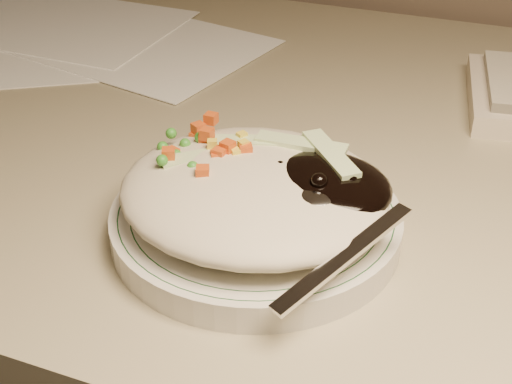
% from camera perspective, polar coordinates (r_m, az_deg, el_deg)
% --- Properties ---
extents(desk, '(1.40, 0.70, 0.74)m').
position_cam_1_polar(desk, '(0.78, 8.00, -8.62)').
color(desk, gray).
rests_on(desk, ground).
extents(plate, '(0.21, 0.21, 0.02)m').
position_cam_1_polar(plate, '(0.52, 0.00, -2.40)').
color(plate, silver).
rests_on(plate, desk).
extents(plate_rim, '(0.20, 0.20, 0.00)m').
position_cam_1_polar(plate_rim, '(0.52, 0.00, -1.49)').
color(plate_rim, '#144723').
rests_on(plate_rim, plate).
extents(meal, '(0.21, 0.19, 0.05)m').
position_cam_1_polar(meal, '(0.50, 0.42, 0.40)').
color(meal, '#BEB39A').
rests_on(meal, plate).
extents(papers, '(0.44, 0.36, 0.00)m').
position_cam_1_polar(papers, '(0.91, -13.97, 11.88)').
color(papers, white).
rests_on(papers, desk).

